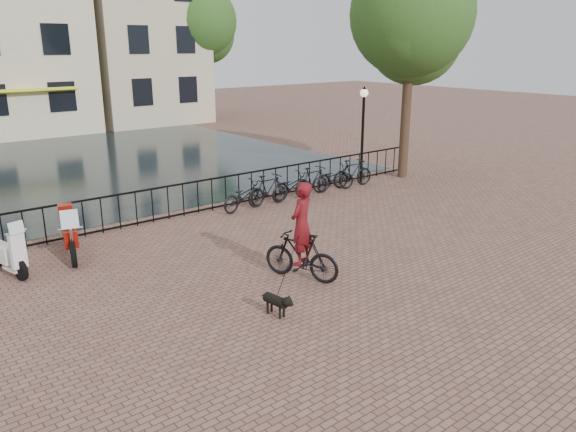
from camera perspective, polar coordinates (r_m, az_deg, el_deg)
ground at (r=11.30m, az=9.73°, el=-9.35°), size 100.00×100.00×0.00m
canal_water at (r=25.58m, az=-20.62°, el=4.79°), size 20.00×20.00×0.00m
railing at (r=17.09m, az=-10.59°, el=1.62°), size 20.00×0.05×1.02m
canal_house_right at (r=40.04m, az=-15.83°, el=18.91°), size 7.00×9.00×13.30m
tree_near_right at (r=21.90m, az=12.47°, el=19.34°), size 4.48×4.48×8.24m
tree_far_right at (r=38.95m, az=-8.94°, el=18.95°), size 4.76×4.76×8.76m
lamp_post at (r=20.74m, az=7.64°, el=9.75°), size 0.30×0.30×3.45m
cyclist at (r=12.16m, az=1.38°, el=-2.16°), size 1.22×1.94×2.57m
dog at (r=10.82m, az=-1.26°, el=-8.87°), size 0.34×0.75×0.49m
motorcycle at (r=14.55m, az=-21.38°, el=-1.16°), size 0.96×2.07×1.44m
scooter at (r=14.02m, az=-26.87°, el=-2.62°), size 0.77×1.56×1.39m
parked_bike_0 at (r=17.50m, az=-4.46°, el=2.05°), size 1.79×0.87×0.90m
parked_bike_1 at (r=18.02m, az=-1.98°, el=2.70°), size 1.68×0.54×1.00m
parked_bike_2 at (r=18.60m, az=0.37°, el=3.02°), size 1.75×0.71×0.90m
parked_bike_3 at (r=19.19m, az=2.57°, el=3.59°), size 1.69×0.57×1.00m
parked_bike_4 at (r=19.83m, az=4.63°, el=3.85°), size 1.79×0.85×0.90m
parked_bike_5 at (r=20.46m, az=6.58°, el=4.35°), size 1.72×0.74×1.00m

